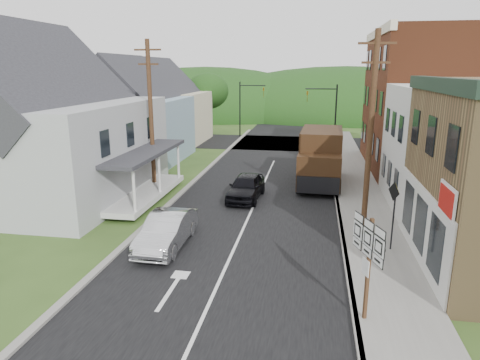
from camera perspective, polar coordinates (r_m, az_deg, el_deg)
The scene contains 24 objects.
ground at distance 18.13m, azimuth -0.82°, elevation -9.26°, with size 120.00×120.00×0.00m, color #2D4719.
road at distance 27.47m, azimuth 3.01°, elevation -0.91°, with size 9.00×90.00×0.02m, color black.
cross_road at distance 44.02m, azimuth 5.66°, elevation 4.94°, with size 60.00×9.00×0.02m, color black.
sidewalk_right at distance 25.52m, azimuth 15.74°, elevation -2.50°, with size 2.80×55.00×0.15m, color slate.
curb_right at distance 25.40m, azimuth 12.71°, elevation -2.38°, with size 0.20×55.00×0.15m, color slate.
curb_left at distance 26.51m, azimuth -7.55°, elevation -1.46°, with size 0.30×55.00×0.12m, color slate.
storefront_white at distance 25.51m, azimuth 28.51°, elevation 3.61°, with size 8.00×7.00×6.50m, color silver.
storefront_red at distance 34.38m, azimuth 23.95°, elevation 9.47°, with size 8.00×12.00×10.00m, color #5F2B16.
house_gray at distance 27.09m, azimuth -24.29°, elevation 6.75°, with size 10.20×12.24×8.35m.
house_blue at distance 36.33m, azimuth -13.21°, elevation 8.46°, with size 7.14×8.16×7.28m.
house_cream at distance 44.88m, azimuth -9.34°, elevation 9.75°, with size 7.14×8.16×7.28m.
utility_pole_right at distance 20.14m, azimuth 17.02°, elevation 6.32°, with size 1.60×0.26×9.00m.
utility_pole_left at distance 26.25m, azimuth -11.79°, elevation 8.44°, with size 1.60×0.26×9.00m.
traffic_signal_right at distance 39.98m, azimuth 11.65°, elevation 9.17°, with size 2.87×0.20×6.00m.
traffic_signal_left at distance 47.51m, azimuth 0.83°, elevation 10.28°, with size 2.87×0.20×6.00m.
tree_left_b at distance 34.77m, azimuth -25.86°, elevation 9.12°, with size 4.80×4.80×6.94m.
tree_left_c at distance 42.50m, azimuth -21.99°, elevation 11.68°, with size 5.80×5.80×8.41m.
tree_left_d at distance 49.84m, azimuth -4.34°, elevation 11.74°, with size 4.80×4.80×6.94m.
forested_ridge at distance 71.74m, azimuth 7.35°, elevation 8.61°, with size 90.00×30.00×16.00m, color #1B3810.
silver_sedan at distance 18.38m, azimuth -9.71°, elevation -6.71°, with size 1.53×4.38×1.44m, color silver.
dark_sedan at distance 24.65m, azimuth 0.81°, elevation -0.94°, with size 1.73×4.29×1.46m, color black.
delivery_van at distance 27.97m, azimuth 10.70°, elevation 2.93°, with size 2.88×6.46×3.55m.
route_sign_cluster at distance 12.92m, azimuth 16.68°, elevation -9.56°, with size 0.69×1.70×3.14m.
warning_sign at distance 18.25m, azimuth 19.80°, elevation -3.38°, with size 0.31×0.74×2.86m.
Camera 1 is at (3.07, -16.30, 7.33)m, focal length 32.00 mm.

